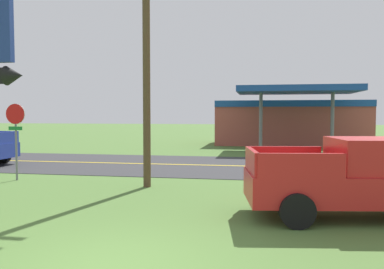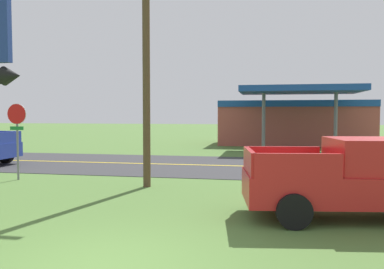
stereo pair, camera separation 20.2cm
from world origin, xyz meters
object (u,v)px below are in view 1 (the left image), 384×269
pickup_red_parked_on_lawn (357,179)px  gas_station (290,121)px  utility_pole (146,53)px  stop_sign (16,128)px

pickup_red_parked_on_lawn → gas_station: bearing=89.8°
utility_pole → pickup_red_parked_on_lawn: size_ratio=1.61×
gas_station → pickup_red_parked_on_lawn: bearing=-90.2°
utility_pole → stop_sign: bearing=175.1°
stop_sign → utility_pole: (5.35, -0.46, 2.61)m
utility_pole → gas_station: 21.52m
utility_pole → pickup_red_parked_on_lawn: (6.23, -3.03, -3.67)m
stop_sign → utility_pole: bearing=-4.9°
utility_pole → pickup_red_parked_on_lawn: 7.84m
utility_pole → gas_station: size_ratio=0.73×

